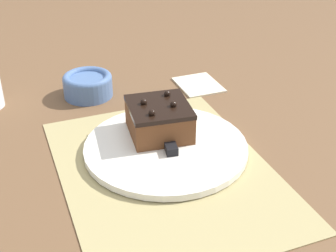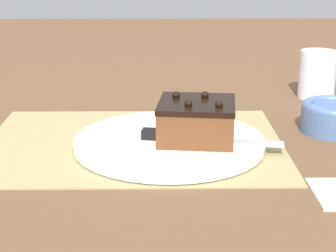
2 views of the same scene
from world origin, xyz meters
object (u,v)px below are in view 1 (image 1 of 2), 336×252
(small_bowl, at_px, (88,84))
(serving_knife, at_px, (165,133))
(chocolate_cake, at_px, (159,119))
(cake_plate, at_px, (166,147))

(small_bowl, bearing_deg, serving_knife, 19.48)
(small_bowl, bearing_deg, chocolate_cake, 19.09)
(cake_plate, bearing_deg, serving_knife, 161.47)
(chocolate_cake, relative_size, small_bowl, 1.16)
(serving_knife, bearing_deg, cake_plate, -98.61)
(serving_knife, xyz_separation_m, small_bowl, (-0.24, -0.09, 0.01))
(chocolate_cake, distance_m, small_bowl, 0.25)
(cake_plate, distance_m, small_bowl, 0.28)
(serving_knife, height_order, small_bowl, small_bowl)
(cake_plate, bearing_deg, chocolate_cake, 176.17)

